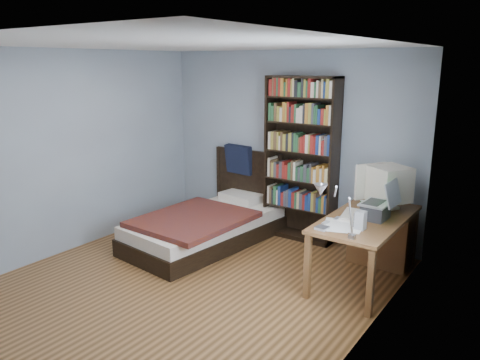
{
  "coord_description": "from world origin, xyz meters",
  "views": [
    {
      "loc": [
        3.12,
        -3.48,
        2.33
      ],
      "look_at": [
        0.27,
        0.58,
        1.09
      ],
      "focal_mm": 35.0,
      "sensor_mm": 36.0,
      "label": 1
    }
  ],
  "objects_px": {
    "desk_lamp": "(326,195)",
    "soda_can": "(363,206)",
    "laptop": "(377,208)",
    "bookshelf": "(301,159)",
    "bed": "(209,223)",
    "crt_monitor": "(386,184)",
    "speaker": "(361,220)",
    "desk": "(378,233)",
    "keyboard": "(351,215)"
  },
  "relations": [
    {
      "from": "desk_lamp",
      "to": "soda_can",
      "type": "relative_size",
      "value": 5.54
    },
    {
      "from": "laptop",
      "to": "bookshelf",
      "type": "xyz_separation_m",
      "value": [
        -1.31,
        0.76,
        0.24
      ]
    },
    {
      "from": "soda_can",
      "to": "bed",
      "type": "height_order",
      "value": "bed"
    },
    {
      "from": "bed",
      "to": "bookshelf",
      "type": "bearing_deg",
      "value": 41.55
    },
    {
      "from": "crt_monitor",
      "to": "laptop",
      "type": "relative_size",
      "value": 1.4
    },
    {
      "from": "speaker",
      "to": "laptop",
      "type": "bearing_deg",
      "value": 88.08
    },
    {
      "from": "desk_lamp",
      "to": "bookshelf",
      "type": "distance_m",
      "value": 2.16
    },
    {
      "from": "crt_monitor",
      "to": "desk",
      "type": "bearing_deg",
      "value": -157.35
    },
    {
      "from": "soda_can",
      "to": "bed",
      "type": "xyz_separation_m",
      "value": [
        -1.99,
        -0.26,
        -0.53
      ]
    },
    {
      "from": "desk",
      "to": "speaker",
      "type": "height_order",
      "value": "speaker"
    },
    {
      "from": "laptop",
      "to": "soda_can",
      "type": "xyz_separation_m",
      "value": [
        -0.23,
        0.21,
        -0.06
      ]
    },
    {
      "from": "laptop",
      "to": "desk_lamp",
      "type": "distance_m",
      "value": 1.11
    },
    {
      "from": "crt_monitor",
      "to": "laptop",
      "type": "distance_m",
      "value": 0.48
    },
    {
      "from": "crt_monitor",
      "to": "soda_can",
      "type": "distance_m",
      "value": 0.37
    },
    {
      "from": "bookshelf",
      "to": "speaker",
      "type": "bearing_deg",
      "value": -42.03
    },
    {
      "from": "laptop",
      "to": "desk",
      "type": "bearing_deg",
      "value": 104.04
    },
    {
      "from": "keyboard",
      "to": "bed",
      "type": "bearing_deg",
      "value": 168.39
    },
    {
      "from": "desk_lamp",
      "to": "desk",
      "type": "bearing_deg",
      "value": 89.66
    },
    {
      "from": "keyboard",
      "to": "soda_can",
      "type": "height_order",
      "value": "soda_can"
    },
    {
      "from": "desk",
      "to": "crt_monitor",
      "type": "relative_size",
      "value": 2.54
    },
    {
      "from": "laptop",
      "to": "speaker",
      "type": "height_order",
      "value": "laptop"
    },
    {
      "from": "desk_lamp",
      "to": "soda_can",
      "type": "bearing_deg",
      "value": 95.4
    },
    {
      "from": "desk_lamp",
      "to": "keyboard",
      "type": "distance_m",
      "value": 1.09
    },
    {
      "from": "desk",
      "to": "speaker",
      "type": "relative_size",
      "value": 8.23
    },
    {
      "from": "laptop",
      "to": "bookshelf",
      "type": "height_order",
      "value": "bookshelf"
    },
    {
      "from": "desk_lamp",
      "to": "speaker",
      "type": "height_order",
      "value": "desk_lamp"
    },
    {
      "from": "bookshelf",
      "to": "bed",
      "type": "distance_m",
      "value": 1.48
    },
    {
      "from": "speaker",
      "to": "desk_lamp",
      "type": "bearing_deg",
      "value": -95.36
    },
    {
      "from": "crt_monitor",
      "to": "keyboard",
      "type": "distance_m",
      "value": 0.61
    },
    {
      "from": "desk",
      "to": "laptop",
      "type": "bearing_deg",
      "value": -75.96
    },
    {
      "from": "soda_can",
      "to": "desk",
      "type": "bearing_deg",
      "value": 60.53
    },
    {
      "from": "keyboard",
      "to": "speaker",
      "type": "height_order",
      "value": "speaker"
    },
    {
      "from": "desk",
      "to": "bookshelf",
      "type": "relative_size",
      "value": 0.71
    },
    {
      "from": "speaker",
      "to": "bookshelf",
      "type": "height_order",
      "value": "bookshelf"
    },
    {
      "from": "keyboard",
      "to": "bookshelf",
      "type": "relative_size",
      "value": 0.2
    },
    {
      "from": "laptop",
      "to": "keyboard",
      "type": "relative_size",
      "value": 1.0
    },
    {
      "from": "soda_can",
      "to": "laptop",
      "type": "bearing_deg",
      "value": -41.2
    },
    {
      "from": "crt_monitor",
      "to": "desk_lamp",
      "type": "relative_size",
      "value": 1.0
    },
    {
      "from": "laptop",
      "to": "soda_can",
      "type": "relative_size",
      "value": 3.94
    },
    {
      "from": "desk",
      "to": "crt_monitor",
      "type": "height_order",
      "value": "crt_monitor"
    },
    {
      "from": "laptop",
      "to": "speaker",
      "type": "relative_size",
      "value": 2.31
    },
    {
      "from": "soda_can",
      "to": "bed",
      "type": "bearing_deg",
      "value": -172.54
    },
    {
      "from": "crt_monitor",
      "to": "keyboard",
      "type": "height_order",
      "value": "crt_monitor"
    },
    {
      "from": "speaker",
      "to": "keyboard",
      "type": "bearing_deg",
      "value": 127.24
    },
    {
      "from": "laptop",
      "to": "soda_can",
      "type": "height_order",
      "value": "laptop"
    },
    {
      "from": "speaker",
      "to": "crt_monitor",
      "type": "bearing_deg",
      "value": 94.53
    },
    {
      "from": "keyboard",
      "to": "bed",
      "type": "xyz_separation_m",
      "value": [
        -1.97,
        0.01,
        -0.49
      ]
    },
    {
      "from": "crt_monitor",
      "to": "desk_lamp",
      "type": "height_order",
      "value": "desk_lamp"
    },
    {
      "from": "laptop",
      "to": "bookshelf",
      "type": "bearing_deg",
      "value": 149.95
    },
    {
      "from": "speaker",
      "to": "bookshelf",
      "type": "bearing_deg",
      "value": 140.24
    }
  ]
}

